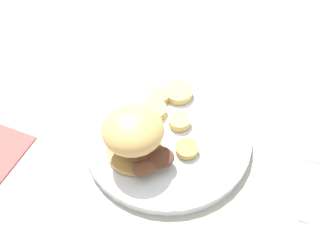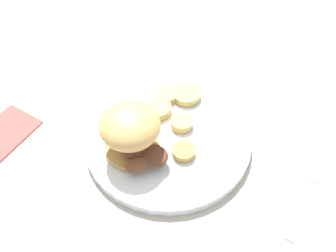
# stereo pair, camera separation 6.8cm
# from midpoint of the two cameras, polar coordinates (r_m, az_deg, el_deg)

# --- Properties ---
(ground_plane) EXTENTS (4.00, 4.00, 0.00)m
(ground_plane) POSITION_cam_midpoint_polar(r_m,az_deg,el_deg) (0.71, 2.72, -2.44)
(ground_plane) COLOR #B2A899
(dinner_plate) EXTENTS (0.30, 0.30, 0.02)m
(dinner_plate) POSITION_cam_midpoint_polar(r_m,az_deg,el_deg) (0.70, 2.75, -1.90)
(dinner_plate) COLOR white
(dinner_plate) RESTS_ON ground_plane
(sandwich) EXTENTS (0.13, 0.11, 0.09)m
(sandwich) POSITION_cam_midpoint_polar(r_m,az_deg,el_deg) (0.64, -2.29, -1.07)
(sandwich) COLOR tan
(sandwich) RESTS_ON dinner_plate
(potato_round_0) EXTENTS (0.04, 0.04, 0.01)m
(potato_round_0) POSITION_cam_midpoint_polar(r_m,az_deg,el_deg) (0.67, 5.17, -3.86)
(potato_round_0) COLOR tan
(potato_round_0) RESTS_ON dinner_plate
(potato_round_1) EXTENTS (0.06, 0.06, 0.01)m
(potato_round_1) POSITION_cam_midpoint_polar(r_m,az_deg,el_deg) (0.76, 5.26, 4.51)
(potato_round_1) COLOR #DBB766
(potato_round_1) RESTS_ON dinner_plate
(potato_round_2) EXTENTS (0.04, 0.04, 0.01)m
(potato_round_2) POSITION_cam_midpoint_polar(r_m,az_deg,el_deg) (0.75, 2.43, 4.35)
(potato_round_2) COLOR #DBB766
(potato_round_2) RESTS_ON dinner_plate
(potato_round_3) EXTENTS (0.04, 0.04, 0.01)m
(potato_round_3) POSITION_cam_midpoint_polar(r_m,az_deg,el_deg) (0.71, 4.75, 0.31)
(potato_round_3) COLOR #DBB766
(potato_round_3) RESTS_ON dinner_plate
(potato_round_4) EXTENTS (0.05, 0.05, 0.01)m
(potato_round_4) POSITION_cam_midpoint_polar(r_m,az_deg,el_deg) (0.73, 1.23, 2.37)
(potato_round_4) COLOR #DBB766
(potato_round_4) RESTS_ON dinner_plate
(fork) EXTENTS (0.03, 0.17, 0.00)m
(fork) POSITION_cam_midpoint_polar(r_m,az_deg,el_deg) (0.70, 22.17, -9.35)
(fork) COLOR silver
(fork) RESTS_ON ground_plane
(napkin) EXTENTS (0.09, 0.13, 0.01)m
(napkin) POSITION_cam_midpoint_polar(r_m,az_deg,el_deg) (0.77, -20.74, -1.40)
(napkin) COLOR #B24C47
(napkin) RESTS_ON ground_plane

